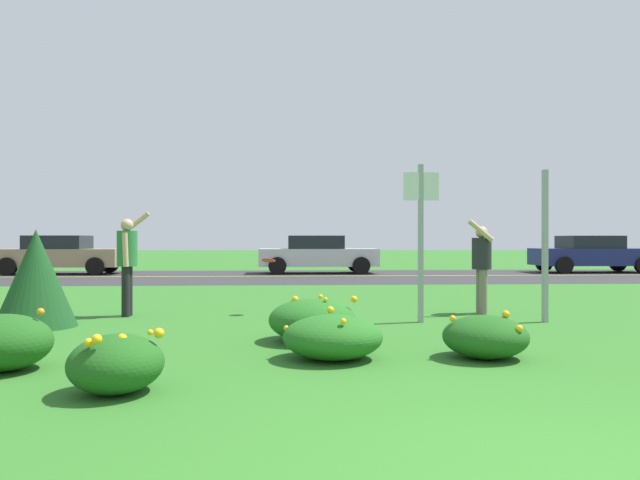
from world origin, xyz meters
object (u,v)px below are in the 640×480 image
at_px(sign_post_by_roadside, 545,246).
at_px(car_tan_leftmost, 60,254).
at_px(person_catcher_dark_shirt, 481,261).
at_px(car_silver_center_left, 318,254).
at_px(car_navy_center_right, 592,254).
at_px(sign_post_near_path, 421,226).
at_px(person_thrower_green_shirt, 127,258).
at_px(frisbee_red, 269,261).

height_order(sign_post_by_roadside, car_tan_leftmost, sign_post_by_roadside).
relative_size(person_catcher_dark_shirt, car_silver_center_left, 0.37).
height_order(person_catcher_dark_shirt, car_navy_center_right, person_catcher_dark_shirt).
relative_size(sign_post_near_path, person_thrower_green_shirt, 1.39).
bearing_deg(frisbee_red, sign_post_near_path, -25.49).
bearing_deg(car_navy_center_right, frisbee_red, -134.48).
bearing_deg(sign_post_near_path, person_catcher_dark_shirt, 38.50).
relative_size(person_catcher_dark_shirt, car_navy_center_right, 0.37).
bearing_deg(person_thrower_green_shirt, car_silver_center_left, 72.91).
bearing_deg(person_catcher_dark_shirt, frisbee_red, 178.29).
relative_size(sign_post_near_path, car_tan_leftmost, 0.55).
height_order(car_tan_leftmost, car_navy_center_right, same).
height_order(person_catcher_dark_shirt, car_silver_center_left, person_catcher_dark_shirt).
distance_m(frisbee_red, car_tan_leftmost, 14.98).
distance_m(sign_post_near_path, car_silver_center_left, 13.75).
bearing_deg(person_catcher_dark_shirt, person_thrower_green_shirt, -179.79).
distance_m(sign_post_by_roadside, person_catcher_dark_shirt, 1.34).
height_order(frisbee_red, car_navy_center_right, car_navy_center_right).
bearing_deg(sign_post_by_roadside, person_thrower_green_shirt, 170.74).
distance_m(person_thrower_green_shirt, frisbee_red, 2.40).
xyz_separation_m(sign_post_near_path, frisbee_red, (-2.43, 1.16, -0.58)).
height_order(person_thrower_green_shirt, person_catcher_dark_shirt, person_thrower_green_shirt).
xyz_separation_m(frisbee_red, car_navy_center_right, (12.31, 12.54, -0.20)).
relative_size(person_thrower_green_shirt, frisbee_red, 7.42).
distance_m(person_thrower_green_shirt, car_tan_leftmost, 13.93).
bearing_deg(car_tan_leftmost, person_catcher_dark_shirt, -46.67).
bearing_deg(car_silver_center_left, person_thrower_green_shirt, -107.09).
height_order(sign_post_by_roadside, car_navy_center_right, sign_post_by_roadside).
bearing_deg(frisbee_red, person_thrower_green_shirt, -176.78).
relative_size(sign_post_by_roadside, person_catcher_dark_shirt, 1.45).
height_order(person_thrower_green_shirt, frisbee_red, person_thrower_green_shirt).
height_order(person_catcher_dark_shirt, car_tan_leftmost, person_catcher_dark_shirt).
bearing_deg(sign_post_by_roadside, frisbee_red, 164.23).
bearing_deg(person_thrower_green_shirt, car_tan_leftmost, 114.53).
bearing_deg(person_thrower_green_shirt, car_navy_center_right, 40.75).
bearing_deg(sign_post_near_path, sign_post_by_roadside, -2.43).
bearing_deg(car_silver_center_left, sign_post_by_roadside, -78.09).
xyz_separation_m(sign_post_near_path, person_thrower_green_shirt, (-4.83, 1.03, -0.51)).
height_order(sign_post_by_roadside, person_thrower_green_shirt, sign_post_by_roadside).
relative_size(sign_post_near_path, person_catcher_dark_shirt, 1.50).
relative_size(car_tan_leftmost, car_silver_center_left, 1.00).
bearing_deg(car_tan_leftmost, frisbee_red, -56.87).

